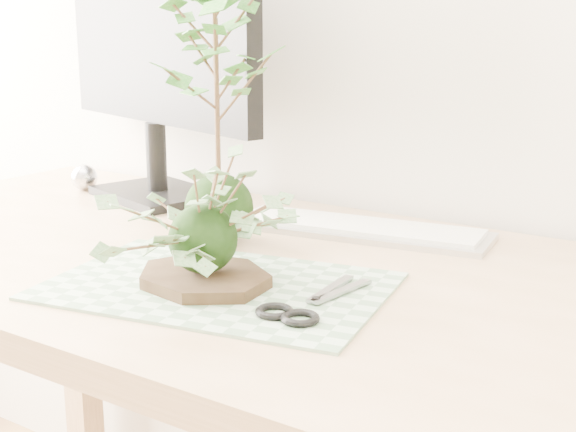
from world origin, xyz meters
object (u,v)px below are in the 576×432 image
object	(u,v)px
desk	(276,327)
monitor	(155,38)
maple_kokedama	(215,36)
ivy_kokedama	(202,207)
keyboard	(359,228)

from	to	relation	value
desk	monitor	distance (m)	0.61
maple_kokedama	monitor	world-z (taller)	monitor
ivy_kokedama	monitor	xyz separation A→B (m)	(-0.39, 0.35, 0.19)
desk	monitor	size ratio (longest dim) A/B	2.88
ivy_kokedama	monitor	world-z (taller)	monitor
desk	ivy_kokedama	size ratio (longest dim) A/B	6.27
ivy_kokedama	keyboard	bearing A→B (deg)	83.44
maple_kokedama	keyboard	size ratio (longest dim) A/B	1.02
desk	ivy_kokedama	bearing A→B (deg)	-102.78
ivy_kokedama	maple_kokedama	world-z (taller)	maple_kokedama
maple_kokedama	ivy_kokedama	bearing A→B (deg)	-56.90
ivy_kokedama	keyboard	distance (m)	0.34
keyboard	desk	bearing A→B (deg)	-101.54
desk	maple_kokedama	bearing A→B (deg)	158.48
maple_kokedama	keyboard	bearing A→B (deg)	45.85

